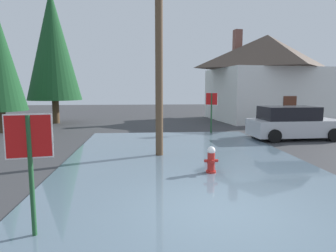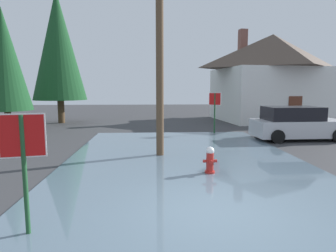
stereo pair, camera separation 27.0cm
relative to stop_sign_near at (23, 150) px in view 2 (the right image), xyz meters
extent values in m
cube|color=#38383A|center=(3.47, 0.71, -1.58)|extent=(80.00, 80.00, 0.10)
cube|color=slate|center=(3.31, 5.20, -1.50)|extent=(8.30, 12.75, 0.04)
cube|color=silver|center=(4.03, -0.33, -1.52)|extent=(4.25, 0.69, 0.01)
cylinder|color=#1E4C28|center=(0.00, 0.00, -0.47)|extent=(0.08, 0.08, 2.12)
cube|color=white|center=(0.00, 0.00, 0.24)|extent=(0.73, 0.17, 0.74)
cube|color=red|center=(0.00, 0.00, 0.24)|extent=(0.69, 0.17, 0.70)
cylinder|color=#AD231E|center=(3.89, 3.47, -1.48)|extent=(0.30, 0.30, 0.10)
cylinder|color=#AD231E|center=(3.89, 3.47, -1.15)|extent=(0.22, 0.22, 0.55)
sphere|color=white|center=(3.89, 3.47, -0.81)|extent=(0.24, 0.24, 0.24)
cylinder|color=#AD231E|center=(3.73, 3.47, -1.12)|extent=(0.10, 0.09, 0.09)
cylinder|color=#AD231E|center=(4.05, 3.47, -1.12)|extent=(0.10, 0.09, 0.09)
cylinder|color=#AD231E|center=(3.89, 3.31, -1.12)|extent=(0.11, 0.10, 0.11)
cylinder|color=brown|center=(2.48, 5.94, 3.26)|extent=(0.28, 0.28, 9.58)
cylinder|color=#1E4C28|center=(5.68, 11.16, -0.38)|extent=(0.08, 0.08, 2.28)
cube|color=white|center=(5.68, 11.16, 0.43)|extent=(0.61, 0.36, 0.69)
cube|color=red|center=(5.68, 11.16, 0.43)|extent=(0.58, 0.35, 0.65)
cube|color=silver|center=(11.69, 18.09, 0.51)|extent=(8.65, 7.54, 4.07)
pyramid|color=brown|center=(11.69, 18.09, 3.87)|extent=(9.34, 8.14, 2.65)
cube|color=brown|center=(9.58, 19.05, 4.53)|extent=(0.67, 0.67, 2.38)
cube|color=#592D1E|center=(12.07, 14.76, -0.53)|extent=(1.00, 0.18, 2.00)
cube|color=silver|center=(9.47, 9.14, -0.95)|extent=(4.47, 2.00, 0.81)
cube|color=black|center=(9.12, 9.13, -0.21)|extent=(2.70, 1.72, 0.66)
cylinder|color=black|center=(10.94, 10.12, -1.21)|extent=(0.65, 0.24, 0.64)
cylinder|color=black|center=(7.95, 10.02, -1.21)|extent=(0.65, 0.24, 0.64)
cylinder|color=black|center=(8.01, 8.16, -1.21)|extent=(0.65, 0.24, 0.64)
cylinder|color=#4C3823|center=(-6.19, 12.54, -0.89)|extent=(0.35, 0.35, 1.28)
cone|color=#194723|center=(-6.19, 12.54, 2.66)|extent=(2.84, 2.84, 5.81)
cylinder|color=#4C3823|center=(-4.47, 16.98, -0.68)|extent=(0.47, 0.47, 1.70)
cone|color=#194723|center=(-4.47, 16.98, 4.05)|extent=(3.78, 3.78, 7.75)
camera|label=1|loc=(1.89, -4.96, 1.04)|focal=31.41mm
camera|label=2|loc=(2.16, -4.97, 1.04)|focal=31.41mm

